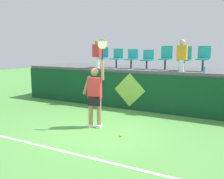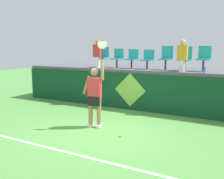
# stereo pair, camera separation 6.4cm
# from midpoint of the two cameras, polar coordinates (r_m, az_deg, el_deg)

# --- Properties ---
(ground_plane) EXTENTS (40.00, 40.00, 0.00)m
(ground_plane) POSITION_cam_midpoint_polar(r_m,az_deg,el_deg) (7.32, -2.36, -9.23)
(ground_plane) COLOR #519342
(court_back_wall) EXTENTS (10.97, 0.20, 1.38)m
(court_back_wall) POSITION_cam_midpoint_polar(r_m,az_deg,el_deg) (9.61, 6.52, -0.60)
(court_back_wall) COLOR #0F4223
(court_back_wall) RESTS_ON ground_plane
(spectator_platform) EXTENTS (10.97, 2.72, 0.12)m
(spectator_platform) POSITION_cam_midpoint_polar(r_m,az_deg,el_deg) (10.72, 9.32, 4.40)
(spectator_platform) COLOR #56565B
(spectator_platform) RESTS_ON court_back_wall
(court_baseline_stripe) EXTENTS (9.88, 0.08, 0.01)m
(court_baseline_stripe) POSITION_cam_midpoint_polar(r_m,az_deg,el_deg) (6.08, -10.64, -13.27)
(court_baseline_stripe) COLOR white
(court_baseline_stripe) RESTS_ON ground_plane
(tennis_player) EXTENTS (0.74, 0.35, 2.56)m
(tennis_player) POSITION_cam_midpoint_polar(r_m,az_deg,el_deg) (7.49, -3.60, -1.08)
(tennis_player) COLOR white
(tennis_player) RESTS_ON ground_plane
(tennis_ball) EXTENTS (0.07, 0.07, 0.07)m
(tennis_ball) POSITION_cam_midpoint_polar(r_m,az_deg,el_deg) (6.87, 2.10, -10.19)
(tennis_ball) COLOR #D1E533
(tennis_ball) RESTS_ON ground_plane
(water_bottle) EXTENTS (0.06, 0.06, 0.21)m
(water_bottle) POSITION_cam_midpoint_polar(r_m,az_deg,el_deg) (9.03, 20.08, 4.13)
(water_bottle) COLOR #338CE5
(water_bottle) RESTS_ON spectator_platform
(stadium_chair_0) EXTENTS (0.44, 0.42, 0.85)m
(stadium_chair_0) POSITION_cam_midpoint_polar(r_m,az_deg,el_deg) (11.06, -1.79, 7.43)
(stadium_chair_0) COLOR #38383D
(stadium_chair_0) RESTS_ON spectator_platform
(stadium_chair_1) EXTENTS (0.44, 0.42, 0.79)m
(stadium_chair_1) POSITION_cam_midpoint_polar(r_m,az_deg,el_deg) (10.72, 1.44, 7.19)
(stadium_chair_1) COLOR #38383D
(stadium_chair_1) RESTS_ON spectator_platform
(stadium_chair_2) EXTENTS (0.44, 0.42, 0.77)m
(stadium_chair_2) POSITION_cam_midpoint_polar(r_m,az_deg,el_deg) (10.42, 4.72, 7.04)
(stadium_chair_2) COLOR #38383D
(stadium_chair_2) RESTS_ON spectator_platform
(stadium_chair_3) EXTENTS (0.44, 0.42, 0.75)m
(stadium_chair_3) POSITION_cam_midpoint_polar(r_m,az_deg,el_deg) (10.16, 8.15, 6.84)
(stadium_chair_3) COLOR #38383D
(stadium_chair_3) RESTS_ON spectator_platform
(stadium_chair_4) EXTENTS (0.44, 0.42, 0.90)m
(stadium_chair_4) POSITION_cam_midpoint_polar(r_m,az_deg,el_deg) (9.92, 12.16, 7.12)
(stadium_chair_4) COLOR #38383D
(stadium_chair_4) RESTS_ON spectator_platform
(stadium_chair_5) EXTENTS (0.44, 0.42, 0.88)m
(stadium_chair_5) POSITION_cam_midpoint_polar(r_m,az_deg,el_deg) (9.74, 16.11, 6.86)
(stadium_chair_5) COLOR #38383D
(stadium_chair_5) RESTS_ON spectator_platform
(stadium_chair_6) EXTENTS (0.44, 0.42, 0.89)m
(stadium_chair_6) POSITION_cam_midpoint_polar(r_m,az_deg,el_deg) (9.61, 19.93, 6.79)
(stadium_chair_6) COLOR #38383D
(stadium_chair_6) RESTS_ON spectator_platform
(spectator_0) EXTENTS (0.34, 0.20, 1.14)m
(spectator_0) POSITION_cam_midpoint_polar(r_m,az_deg,el_deg) (10.68, -3.05, 8.01)
(spectator_0) COLOR white
(spectator_0) RESTS_ON spectator_platform
(spectator_1) EXTENTS (0.34, 0.20, 1.11)m
(spectator_1) POSITION_cam_midpoint_polar(r_m,az_deg,el_deg) (9.33, 15.53, 7.44)
(spectator_1) COLOR white
(spectator_1) RESTS_ON spectator_platform
(wall_signage_mount) EXTENTS (1.27, 0.01, 1.40)m
(wall_signage_mount) POSITION_cam_midpoint_polar(r_m,az_deg,el_deg) (9.80, 4.14, -4.47)
(wall_signage_mount) COLOR #0F4223
(wall_signage_mount) RESTS_ON ground_plane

